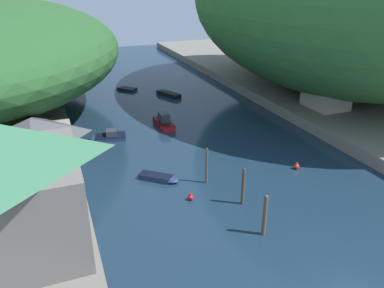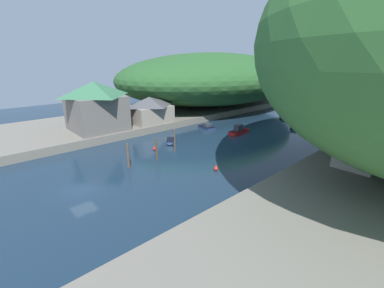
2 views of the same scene
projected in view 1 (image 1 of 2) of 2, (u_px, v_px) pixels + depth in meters
name	position (u px, v px, depth m)	size (l,w,h in m)	color
water_surface	(184.00, 127.00, 48.14)	(130.00, 130.00, 0.00)	#192D42
right_bank	(339.00, 101.00, 56.01)	(22.00, 120.00, 1.39)	slate
waterfront_building	(0.00, 187.00, 22.61)	(10.08, 9.43, 8.77)	slate
boathouse_shed	(35.00, 145.00, 32.72)	(7.13, 8.52, 5.25)	gray
right_bank_cottage	(327.00, 88.00, 50.03)	(4.64, 5.85, 5.24)	#B2A899
boat_far_upstream	(107.00, 136.00, 44.30)	(4.57, 2.60, 1.13)	navy
boat_near_quay	(125.00, 89.00, 64.02)	(3.67, 3.81, 0.43)	navy
boat_yellow_tender	(167.00, 94.00, 60.87)	(3.45, 5.31, 0.68)	black
boat_red_skiff	(163.00, 121.00, 48.48)	(1.80, 5.62, 1.86)	red
boat_mid_channel	(160.00, 178.00, 35.33)	(3.75, 3.44, 0.47)	navy
mooring_post_nearest	(265.00, 215.00, 27.22)	(0.31, 0.31, 3.40)	brown
mooring_post_second	(243.00, 186.00, 30.99)	(0.27, 0.27, 3.42)	#4C3D2D
mooring_post_middle	(207.00, 166.00, 34.25)	(0.21, 0.21, 3.57)	brown
channel_buoy_near	(191.00, 197.00, 32.12)	(0.50, 0.50, 0.76)	red
channel_buoy_far	(297.00, 166.00, 37.37)	(0.56, 0.56, 0.83)	red
person_on_quay	(52.00, 157.00, 34.55)	(0.24, 0.39, 1.69)	#282D3D
person_by_boathouse	(67.00, 204.00, 27.37)	(0.25, 0.40, 1.69)	#282D3D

